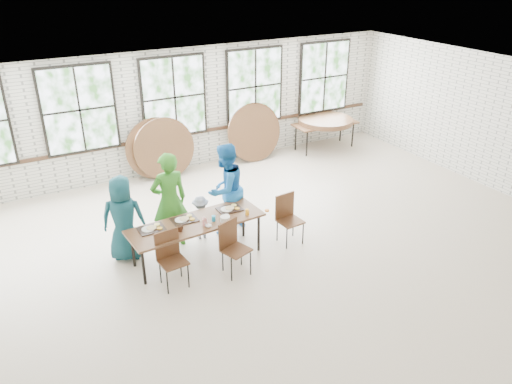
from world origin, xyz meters
The scene contains 13 objects.
room centered at (0.00, 4.44, 1.83)m, with size 12.00×12.00×12.00m.
dining_table centered at (-1.19, 0.41, 0.69)m, with size 2.45×0.95×0.74m.
chair_near_left centered at (-1.85, -0.06, 0.56)m, with size 0.46×0.44×0.95m.
chair_near_right centered at (-0.82, -0.25, 0.56)m, with size 0.53×0.52×0.95m.
chair_spare centered at (0.54, 0.17, 0.56)m, with size 0.45×0.44×0.95m.
adult_teal centered at (-2.28, 1.06, 0.79)m, with size 0.77×0.50×1.58m, color #16534E.
adult_green centered at (-1.43, 1.06, 0.93)m, with size 0.68×0.44×1.85m, color #317E21.
toddler centered at (-0.83, 1.06, 0.43)m, with size 0.56×0.32×0.87m, color #121C38.
adult_blue centered at (-0.30, 1.06, 0.91)m, with size 0.88×0.69×1.81m, color blue.
storage_table centered at (4.14, 3.91, 0.69)m, with size 1.82×0.81×0.74m.
tabletop_clutter centered at (-1.11, 0.39, 0.77)m, with size 1.92×0.64×0.11m.
round_tops_stacked centered at (4.14, 3.91, 0.80)m, with size 1.50×1.50×0.13m.
round_tops_leaning centered at (0.76, 4.19, 0.73)m, with size 4.21×0.50×1.50m.
Camera 1 is at (-3.97, -6.75, 4.96)m, focal length 35.00 mm.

